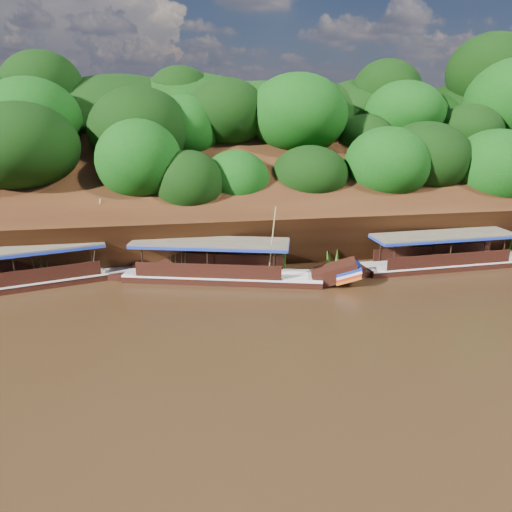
{
  "coord_description": "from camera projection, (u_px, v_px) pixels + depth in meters",
  "views": [
    {
      "loc": [
        -5.24,
        -23.44,
        11.12
      ],
      "look_at": [
        0.01,
        7.0,
        1.63
      ],
      "focal_mm": 35.0,
      "sensor_mm": 36.0,
      "label": 1
    }
  ],
  "objects": [
    {
      "name": "boat_0",
      "position": [
        461.0,
        259.0,
        35.29
      ],
      "size": [
        15.26,
        3.02,
        6.35
      ],
      "rotation": [
        0.0,
        0.0,
        0.05
      ],
      "color": "black",
      "rests_on": "ground"
    },
    {
      "name": "ground",
      "position": [
        278.0,
        324.0,
        26.2
      ],
      "size": [
        160.0,
        160.0,
        0.0
      ],
      "primitive_type": "plane",
      "color": "black",
      "rests_on": "ground"
    },
    {
      "name": "boat_1",
      "position": [
        235.0,
        272.0,
        32.45
      ],
      "size": [
        15.29,
        6.09,
        5.7
      ],
      "rotation": [
        0.0,
        0.0,
        -0.27
      ],
      "color": "black",
      "rests_on": "ground"
    },
    {
      "name": "riverbank",
      "position": [
        227.0,
        205.0,
        47.05
      ],
      "size": [
        120.0,
        30.06,
        19.4
      ],
      "color": "black",
      "rests_on": "ground"
    },
    {
      "name": "reeds",
      "position": [
        207.0,
        258.0,
        34.35
      ],
      "size": [
        49.08,
        2.2,
        2.13
      ],
      "color": "#316018",
      "rests_on": "ground"
    },
    {
      "name": "boat_2",
      "position": [
        45.0,
        275.0,
        31.91
      ],
      "size": [
        16.35,
        6.42,
        5.61
      ],
      "rotation": [
        0.0,
        0.0,
        0.27
      ],
      "color": "black",
      "rests_on": "ground"
    }
  ]
}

